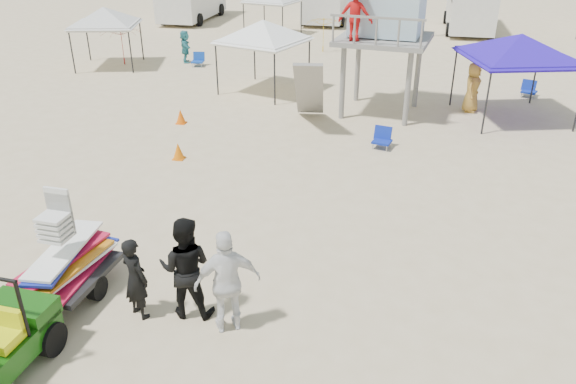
% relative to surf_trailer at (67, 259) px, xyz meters
% --- Properties ---
extents(ground, '(140.00, 140.00, 0.00)m').
position_rel_surf_trailer_xyz_m(ground, '(3.13, -0.42, -0.78)').
color(ground, beige).
rests_on(ground, ground).
extents(surf_trailer, '(1.30, 2.28, 1.92)m').
position_rel_surf_trailer_xyz_m(surf_trailer, '(0.00, 0.00, 0.00)').
color(surf_trailer, black).
rests_on(surf_trailer, ground).
extents(man_left, '(0.69, 0.60, 1.58)m').
position_rel_surf_trailer_xyz_m(man_left, '(1.52, -0.30, 0.01)').
color(man_left, black).
rests_on(man_left, ground).
extents(man_mid, '(1.03, 0.84, 1.94)m').
position_rel_surf_trailer_xyz_m(man_mid, '(2.37, -0.05, 0.19)').
color(man_mid, black).
rests_on(man_mid, ground).
extents(man_right, '(1.22, 0.94, 1.93)m').
position_rel_surf_trailer_xyz_m(man_right, '(3.22, -0.30, 0.18)').
color(man_right, white).
rests_on(man_right, ground).
extents(lifeguard_tower, '(3.42, 3.42, 4.89)m').
position_rel_surf_trailer_xyz_m(lifeguard_tower, '(4.82, 12.40, 2.86)').
color(lifeguard_tower, gray).
rests_on(lifeguard_tower, ground).
extents(canopy_blue, '(4.09, 4.09, 3.33)m').
position_rel_surf_trailer_xyz_m(canopy_blue, '(9.43, 12.64, 1.99)').
color(canopy_blue, black).
rests_on(canopy_blue, ground).
extents(canopy_white_a, '(3.58, 3.58, 3.24)m').
position_rel_surf_trailer_xyz_m(canopy_white_a, '(0.15, 13.98, 1.91)').
color(canopy_white_a, black).
rests_on(canopy_white_a, ground).
extents(canopy_white_b, '(3.37, 3.37, 3.12)m').
position_rel_surf_trailer_xyz_m(canopy_white_b, '(-8.02, 16.47, 1.79)').
color(canopy_white_b, black).
rests_on(canopy_white_b, ground).
extents(umbrella_a, '(2.16, 2.19, 1.82)m').
position_rel_surf_trailer_xyz_m(umbrella_a, '(-7.54, 16.89, 0.13)').
color(umbrella_a, '#A81211').
rests_on(umbrella_a, ground).
extents(umbrella_b, '(2.77, 2.77, 1.78)m').
position_rel_surf_trailer_xyz_m(umbrella_b, '(1.38, 21.61, 0.11)').
color(umbrella_b, gold).
rests_on(umbrella_b, ground).
extents(cone_near, '(0.34, 0.34, 0.50)m').
position_rel_surf_trailer_xyz_m(cone_near, '(-0.55, 6.60, -0.53)').
color(cone_near, orange).
rests_on(cone_near, ground).
extents(cone_far, '(0.34, 0.34, 0.50)m').
position_rel_surf_trailer_xyz_m(cone_far, '(-1.68, 9.57, -0.53)').
color(cone_far, '#F45E07').
rests_on(cone_far, ground).
extents(beach_chair_a, '(0.61, 0.66, 0.64)m').
position_rel_surf_trailer_xyz_m(beach_chair_a, '(-3.98, 17.44, -0.47)').
color(beach_chair_a, '#0E3B9F').
rests_on(beach_chair_a, ground).
extents(beach_chair_b, '(0.64, 0.69, 0.64)m').
position_rel_surf_trailer_xyz_m(beach_chair_b, '(5.25, 8.83, -0.47)').
color(beach_chair_b, '#0E249D').
rests_on(beach_chair_b, ground).
extents(beach_chair_c, '(0.69, 0.75, 0.64)m').
position_rel_surf_trailer_xyz_m(beach_chair_c, '(10.55, 15.50, -0.47)').
color(beach_chair_c, '#0E299F').
rests_on(beach_chair_c, ground).
extents(rv_mid_right, '(2.64, 7.00, 3.25)m').
position_rel_surf_trailer_xyz_m(rv_mid_right, '(9.12, 29.57, 1.02)').
color(rv_mid_right, silver).
rests_on(rv_mid_right, ground).
extents(distant_beachgoers, '(13.86, 6.13, 1.79)m').
position_rel_surf_trailer_xyz_m(distant_beachgoers, '(1.37, 15.64, 0.04)').
color(distant_beachgoers, teal).
rests_on(distant_beachgoers, ground).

